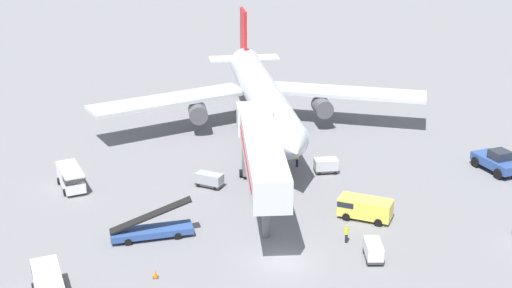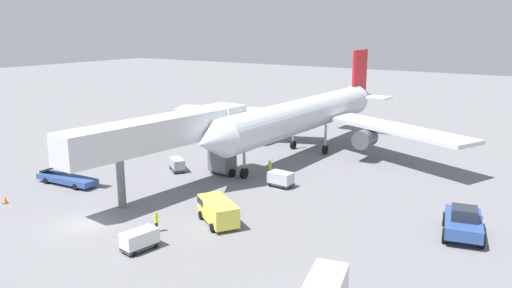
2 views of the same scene
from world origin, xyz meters
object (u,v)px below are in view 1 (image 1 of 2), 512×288
object	(u,v)px
service_van_near_left	(364,207)
ground_crew_worker_midground	(297,158)
airplane_at_gate	(261,93)
jet_bridge	(261,149)
ground_crew_worker_foreground	(346,233)
baggage_cart_rear_left	(209,179)
belt_loader_truck	(152,229)
service_van_far_right	(48,283)
service_van_near_center	(71,177)
pushback_tug	(498,161)
safety_cone_alpha	(155,274)
baggage_cart_outer_left	(326,165)
baggage_cart_mid_right	(373,250)

from	to	relation	value
service_van_near_left	ground_crew_worker_midground	distance (m)	13.16
airplane_at_gate	jet_bridge	world-z (taller)	airplane_at_gate
ground_crew_worker_foreground	baggage_cart_rear_left	bearing A→B (deg)	126.65
belt_loader_truck	service_van_near_left	size ratio (longest dim) A/B	1.41
service_van_far_right	ground_crew_worker_foreground	distance (m)	23.71
service_van_far_right	service_van_near_center	bearing A→B (deg)	89.28
service_van_far_right	belt_loader_truck	bearing A→B (deg)	46.62
airplane_at_gate	jet_bridge	distance (m)	20.65
airplane_at_gate	service_van_far_right	world-z (taller)	airplane_at_gate
service_van_near_left	pushback_tug	bearing A→B (deg)	25.38
jet_bridge	service_van_near_center	size ratio (longest dim) A/B	3.96
belt_loader_truck	pushback_tug	bearing A→B (deg)	13.32
ground_crew_worker_foreground	safety_cone_alpha	distance (m)	15.98
service_van_near_center	ground_crew_worker_midground	distance (m)	22.88
baggage_cart_outer_left	ground_crew_worker_foreground	world-z (taller)	ground_crew_worker_foreground
service_van_far_right	baggage_cart_outer_left	world-z (taller)	service_van_far_right
service_van_near_center	ground_crew_worker_foreground	distance (m)	27.55
belt_loader_truck	baggage_cart_rear_left	size ratio (longest dim) A/B	2.43
belt_loader_truck	service_van_far_right	distance (m)	11.00
ground_crew_worker_foreground	ground_crew_worker_midground	distance (m)	16.83
airplane_at_gate	safety_cone_alpha	distance (m)	34.41
belt_loader_truck	service_van_near_center	bearing A→B (deg)	122.57
service_van_far_right	baggage_cart_rear_left	world-z (taller)	service_van_far_right
jet_bridge	service_van_near_center	xyz separation A→B (m)	(-17.35, 6.96, -4.36)
jet_bridge	ground_crew_worker_midground	distance (m)	11.25
ground_crew_worker_midground	service_van_near_center	bearing A→B (deg)	-175.62
pushback_tug	baggage_cart_outer_left	bearing A→B (deg)	171.22
ground_crew_worker_midground	airplane_at_gate	bearing A→B (deg)	98.40
pushback_tug	ground_crew_worker_midground	xyz separation A→B (m)	(-19.97, 4.77, -0.13)
baggage_cart_outer_left	safety_cone_alpha	size ratio (longest dim) A/B	3.73
ground_crew_worker_foreground	baggage_cart_outer_left	bearing A→B (deg)	81.14
pushback_tug	baggage_cart_mid_right	size ratio (longest dim) A/B	2.10
baggage_cart_rear_left	baggage_cart_outer_left	distance (m)	12.24
service_van_near_left	ground_crew_worker_foreground	world-z (taller)	service_van_near_left
jet_bridge	safety_cone_alpha	distance (m)	15.71
baggage_cart_mid_right	pushback_tug	bearing A→B (deg)	39.14
service_van_near_center	safety_cone_alpha	size ratio (longest dim) A/B	7.97
safety_cone_alpha	ground_crew_worker_midground	bearing A→B (deg)	51.76
pushback_tug	baggage_cart_rear_left	world-z (taller)	pushback_tug
jet_bridge	baggage_cart_rear_left	distance (m)	8.13
service_van_near_left	airplane_at_gate	bearing A→B (deg)	101.01
airplane_at_gate	baggage_cart_mid_right	size ratio (longest dim) A/B	14.93
airplane_at_gate	jet_bridge	xyz separation A→B (m)	(-3.75, -20.29, 0.75)
airplane_at_gate	ground_crew_worker_midground	world-z (taller)	airplane_at_gate
baggage_cart_mid_right	ground_crew_worker_foreground	size ratio (longest dim) A/B	1.68
ground_crew_worker_foreground	safety_cone_alpha	world-z (taller)	ground_crew_worker_foreground
pushback_tug	service_van_near_left	size ratio (longest dim) A/B	1.16
airplane_at_gate	ground_crew_worker_foreground	bearing A→B (deg)	-86.06
baggage_cart_rear_left	ground_crew_worker_midground	size ratio (longest dim) A/B	1.57
pushback_tug	service_van_far_right	size ratio (longest dim) A/B	1.11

